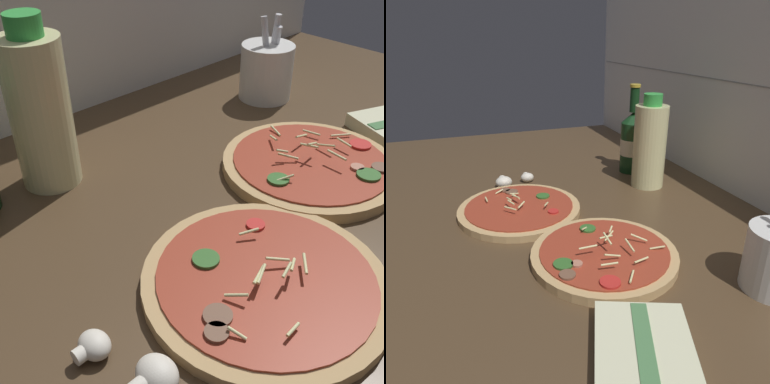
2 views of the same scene
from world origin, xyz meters
The scene contains 9 objects.
counter_slab centered at (0.00, 0.00, 1.25)cm, with size 160.00×90.00×2.50cm.
tile_backsplash centered at (0.00, 45.50, 30.00)cm, with size 160.00×1.13×60.00cm.
pizza_near centered at (-3.55, -8.93, 3.41)cm, with size 27.99×27.99×4.34cm.
pizza_far centered at (20.97, 1.73, 3.49)cm, with size 26.98×26.98×5.11cm.
beer_bottle centered at (-20.51, 28.36, 11.78)cm, with size 6.95×6.95×25.48cm.
oil_bottle centered at (-8.92, 27.38, 13.78)cm, with size 8.62×8.62×24.53cm.
mushroom_left centered at (-20.50, -9.83, 4.04)cm, with size 4.62×4.40×3.08cm.
mushroom_right centered at (-22.57, -2.97, 3.76)cm, with size 3.78×3.60×2.52cm.
dish_towel centered at (44.00, -2.67, 3.71)cm, with size 20.09×17.84×2.56cm.
Camera 2 is at (74.60, -22.46, 41.00)cm, focal length 35.00 mm.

